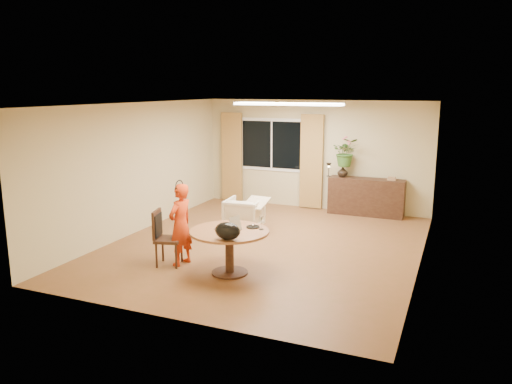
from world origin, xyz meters
TOP-DOWN VIEW (x-y plane):
  - floor at (0.00, 0.00)m, footprint 6.50×6.50m
  - ceiling at (0.00, 0.00)m, footprint 6.50×6.50m
  - wall_back at (0.00, 3.25)m, footprint 5.50×0.00m
  - wall_left at (-2.75, 0.00)m, footprint 0.00×6.50m
  - wall_right at (2.75, 0.00)m, footprint 0.00×6.50m
  - window at (-1.10, 3.23)m, footprint 1.70×0.03m
  - curtain_left at (-2.15, 3.15)m, footprint 0.55×0.08m
  - curtain_right at (-0.05, 3.15)m, footprint 0.55×0.08m
  - ceiling_panel at (0.00, 1.20)m, footprint 2.20×0.35m
  - dining_table at (0.00, -1.54)m, footprint 1.24×1.24m
  - dining_chair at (-1.09, -1.56)m, footprint 0.53×0.51m
  - child at (-0.92, -1.46)m, footprint 0.55×0.41m
  - laptop at (-0.05, -1.50)m, footprint 0.41×0.32m
  - tumbler at (0.01, -1.25)m, footprint 0.08×0.08m
  - wine_glass at (0.44, -1.30)m, footprint 0.08×0.08m
  - pot_lid at (0.28, -1.24)m, footprint 0.25×0.25m
  - handbag at (0.19, -1.99)m, footprint 0.45×0.35m
  - armchair at (-0.79, 0.83)m, footprint 0.76×0.78m
  - throw at (-0.51, 0.80)m, footprint 0.48×0.57m
  - sideboard at (1.31, 3.01)m, footprint 1.71×0.42m
  - vase at (0.74, 3.01)m, footprint 0.25×0.25m
  - bouquet at (0.80, 3.01)m, footprint 0.69×0.63m
  - book_stack at (1.86, 3.01)m, footprint 0.20×0.15m
  - desk_lamp at (0.43, 2.96)m, footprint 0.16×0.16m

SIDE VIEW (x-z plane):
  - floor at x=0.00m, z-range 0.00..0.00m
  - armchair at x=-0.79m, z-range 0.00..0.66m
  - sideboard at x=1.31m, z-range 0.00..0.85m
  - dining_chair at x=-1.09m, z-range 0.00..0.93m
  - dining_table at x=0.00m, z-range 0.20..0.91m
  - throw at x=-0.51m, z-range 0.66..0.69m
  - child at x=-0.92m, z-range 0.00..1.36m
  - pot_lid at x=0.28m, z-range 0.71..0.74m
  - tumbler at x=0.01m, z-range 0.71..0.81m
  - wine_glass at x=0.44m, z-range 0.71..0.92m
  - laptop at x=-0.05m, z-range 0.71..0.95m
  - handbag at x=0.19m, z-range 0.71..0.97m
  - book_stack at x=1.86m, z-range 0.85..0.93m
  - vase at x=0.74m, z-range 0.85..1.10m
  - desk_lamp at x=0.43m, z-range 0.85..1.18m
  - curtain_left at x=-2.15m, z-range 0.02..2.27m
  - curtain_right at x=-0.05m, z-range 0.02..2.27m
  - wall_back at x=0.00m, z-range -1.45..4.05m
  - wall_left at x=-2.75m, z-range -1.95..4.55m
  - wall_right at x=2.75m, z-range -1.95..4.55m
  - bouquet at x=0.80m, z-range 1.10..1.76m
  - window at x=-1.10m, z-range 0.85..2.15m
  - ceiling_panel at x=0.00m, z-range 2.54..2.59m
  - ceiling at x=0.00m, z-range 2.60..2.60m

